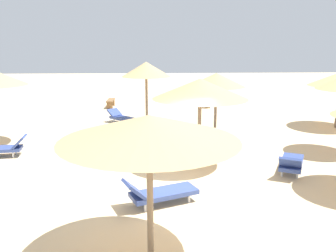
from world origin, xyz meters
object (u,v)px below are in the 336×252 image
(lounger_1, at_px, (208,141))
(parasol_1, at_px, (216,80))
(parasol_7, at_px, (200,89))
(bench_0, at_px, (207,101))
(lounger_2, at_px, (0,148))
(lounger_3, at_px, (123,118))
(lounger_4, at_px, (159,192))
(bench_1, at_px, (111,102))
(lounger_0, at_px, (291,163))
(parasol_3, at_px, (146,70))
(parasol_4, at_px, (149,128))

(lounger_1, bearing_deg, parasol_1, 70.88)
(parasol_7, distance_m, bench_0, 11.52)
(lounger_2, xyz_separation_m, lounger_3, (3.97, 5.17, -0.01))
(lounger_4, xyz_separation_m, bench_1, (-2.74, 14.16, 0.03))
(parasol_1, xyz_separation_m, lounger_0, (1.65, -4.31, -2.15))
(parasol_1, bearing_deg, parasol_3, 145.83)
(parasol_4, relative_size, lounger_4, 1.61)
(lounger_0, height_order, lounger_2, lounger_2)
(parasol_7, bearing_deg, parasol_4, -107.05)
(lounger_2, relative_size, bench_1, 1.29)
(lounger_0, height_order, bench_1, lounger_0)
(parasol_1, distance_m, parasol_3, 3.55)
(parasol_3, height_order, lounger_4, parasol_3)
(parasol_4, distance_m, lounger_2, 8.65)
(parasol_4, distance_m, bench_1, 16.77)
(lounger_1, distance_m, bench_1, 10.51)
(lounger_2, relative_size, lounger_3, 1.07)
(lounger_3, bearing_deg, bench_0, 43.51)
(lounger_4, bearing_deg, lounger_3, 99.73)
(parasol_4, bearing_deg, parasol_1, 72.37)
(lounger_4, height_order, bench_1, lounger_4)
(lounger_0, distance_m, bench_0, 12.02)
(lounger_3, height_order, bench_0, lounger_3)
(parasol_4, bearing_deg, lounger_0, 44.71)
(lounger_4, distance_m, bench_1, 14.42)
(lounger_0, height_order, lounger_1, lounger_0)
(parasol_1, height_order, lounger_1, parasol_1)
(parasol_3, relative_size, parasol_7, 1.02)
(bench_0, bearing_deg, parasol_3, -123.61)
(parasol_1, relative_size, parasol_4, 0.87)
(bench_0, bearing_deg, parasol_7, -100.24)
(parasol_1, height_order, parasol_4, parasol_1)
(lounger_4, bearing_deg, lounger_0, 26.38)
(lounger_0, bearing_deg, lounger_4, -153.62)
(lounger_3, relative_size, bench_0, 1.17)
(lounger_1, height_order, bench_1, lounger_1)
(parasol_1, height_order, parasol_7, parasol_7)
(parasol_1, xyz_separation_m, lounger_1, (-0.56, -1.63, -2.17))
(lounger_3, bearing_deg, lounger_2, -127.46)
(parasol_3, relative_size, lounger_2, 1.62)
(parasol_7, xyz_separation_m, lounger_0, (2.80, -0.87, -2.22))
(lounger_3, bearing_deg, parasol_7, -64.88)
(lounger_2, height_order, lounger_3, lounger_2)
(parasol_4, xyz_separation_m, lounger_3, (-1.39, 11.61, -2.20))
(lounger_0, bearing_deg, lounger_1, 129.52)
(parasol_4, xyz_separation_m, bench_0, (3.61, 16.36, -2.17))
(parasol_1, bearing_deg, parasol_7, -108.50)
(parasol_1, height_order, lounger_2, parasol_1)
(lounger_4, relative_size, bench_0, 1.29)
(parasol_3, distance_m, lounger_3, 2.90)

